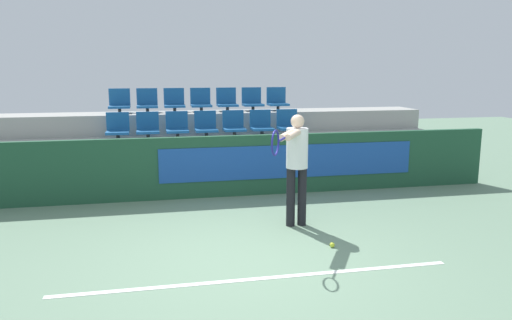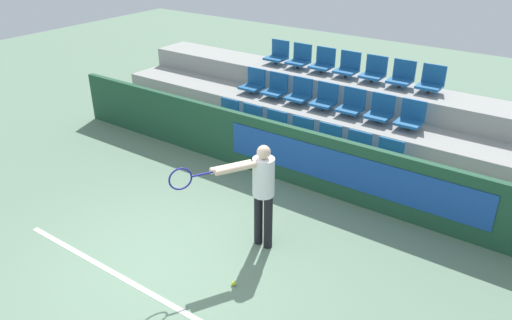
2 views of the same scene
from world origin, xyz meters
The scene contains 29 objects.
ground_plane centered at (0.00, 0.00, 0.00)m, with size 30.00×30.00×0.00m, color slate.
court_baseline centered at (0.00, -0.46, 0.00)m, with size 4.52×0.08×0.01m.
barrier_wall centered at (0.04, 3.20, 0.56)m, with size 10.60×0.14×1.11m.
bleacher_tier_front centered at (0.00, 3.76, 0.22)m, with size 10.20×0.97×0.44m.
bleacher_tier_middle centered at (0.00, 4.74, 0.44)m, with size 10.20×0.97×0.88m.
bleacher_tier_back centered at (0.00, 5.71, 0.66)m, with size 10.20×0.97×1.32m.
stadium_chair_0 centered at (-1.79, 3.89, 0.66)m, with size 0.46×0.43×0.53m.
stadium_chair_1 centered at (-1.19, 3.89, 0.66)m, with size 0.46×0.43×0.53m.
stadium_chair_2 centered at (-0.60, 3.89, 0.66)m, with size 0.46×0.43×0.53m.
stadium_chair_3 centered at (0.00, 3.89, 0.66)m, with size 0.46×0.43×0.53m.
stadium_chair_4 centered at (0.60, 3.89, 0.66)m, with size 0.46×0.43×0.53m.
stadium_chair_5 centered at (1.19, 3.89, 0.66)m, with size 0.46×0.43×0.53m.
stadium_chair_6 centered at (1.79, 3.89, 0.66)m, with size 0.46×0.43×0.53m.
stadium_chair_7 centered at (-1.79, 4.86, 1.10)m, with size 0.46×0.43×0.53m.
stadium_chair_8 centered at (-1.19, 4.86, 1.10)m, with size 0.46×0.43×0.53m.
stadium_chair_9 centered at (-0.60, 4.86, 1.10)m, with size 0.46×0.43×0.53m.
stadium_chair_10 centered at (0.00, 4.86, 1.10)m, with size 0.46×0.43×0.53m.
stadium_chair_11 centered at (0.60, 4.86, 1.10)m, with size 0.46×0.43×0.53m.
stadium_chair_12 centered at (1.19, 4.86, 1.10)m, with size 0.46×0.43×0.53m.
stadium_chair_13 centered at (1.79, 4.86, 1.10)m, with size 0.46×0.43×0.53m.
stadium_chair_14 centered at (-1.79, 5.83, 1.54)m, with size 0.46×0.43×0.53m.
stadium_chair_15 centered at (-1.19, 5.83, 1.54)m, with size 0.46×0.43×0.53m.
stadium_chair_16 centered at (-0.60, 5.83, 1.54)m, with size 0.46×0.43×0.53m.
stadium_chair_17 centered at (0.00, 5.83, 1.54)m, with size 0.46×0.43×0.53m.
stadium_chair_18 centered at (0.60, 5.83, 1.54)m, with size 0.46×0.43×0.53m.
stadium_chair_19 centered at (1.19, 5.83, 1.54)m, with size 0.46×0.43×0.53m.
stadium_chair_20 centered at (1.79, 5.83, 1.54)m, with size 0.46×0.43×0.53m.
tennis_player centered at (0.90, 1.23, 1.02)m, with size 0.84×1.35×1.65m.
tennis_ball centered at (1.14, 0.31, 0.03)m, with size 0.07×0.07×0.07m.
Camera 1 is at (-1.10, -5.55, 2.32)m, focal length 35.00 mm.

